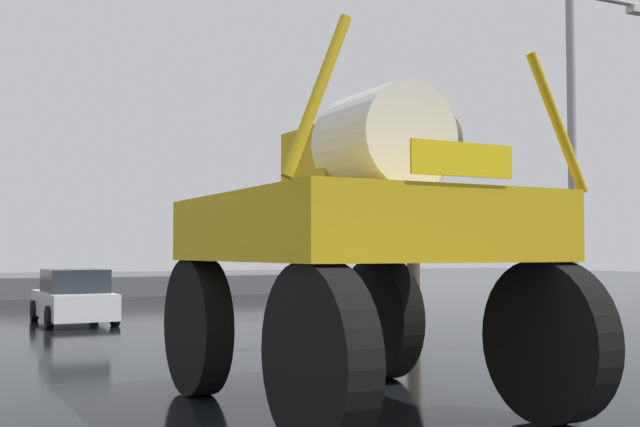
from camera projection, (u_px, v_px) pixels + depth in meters
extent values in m
plane|color=black|center=(104.00, 325.00, 21.30)|extent=(120.00, 120.00, 0.00)
cylinder|color=black|center=(197.00, 326.00, 10.95)|extent=(0.47, 1.92, 1.90)
cylinder|color=black|center=(381.00, 318.00, 12.36)|extent=(0.47, 1.92, 1.90)
cylinder|color=black|center=(317.00, 357.00, 7.70)|extent=(0.47, 1.92, 1.90)
cylinder|color=black|center=(548.00, 341.00, 9.12)|extent=(0.47, 1.92, 1.90)
cube|color=gold|center=(356.00, 229.00, 10.10)|extent=(3.74, 4.53, 0.83)
cube|color=#A98611|center=(339.00, 165.00, 10.55)|extent=(1.18, 1.35, 0.92)
cylinder|color=silver|center=(382.00, 141.00, 9.58)|extent=(1.35, 1.40, 1.29)
cylinder|color=gold|center=(317.00, 95.00, 7.68)|extent=(0.78, 0.16, 1.69)
cylinder|color=gold|center=(557.00, 123.00, 9.16)|extent=(0.92, 0.16, 1.64)
cube|color=yellow|center=(463.00, 159.00, 8.17)|extent=(1.31, 0.10, 0.36)
cube|color=silver|center=(73.00, 304.00, 21.87)|extent=(1.90, 4.18, 0.70)
cube|color=#23282D|center=(75.00, 281.00, 21.77)|extent=(1.66, 2.17, 0.64)
cylinder|color=black|center=(34.00, 310.00, 22.66)|extent=(0.21, 0.61, 0.60)
cylinder|color=black|center=(94.00, 308.00, 23.45)|extent=(0.21, 0.61, 0.60)
cylinder|color=black|center=(49.00, 317.00, 20.27)|extent=(0.21, 0.61, 0.60)
cylinder|color=black|center=(115.00, 315.00, 21.07)|extent=(0.21, 0.61, 0.60)
cylinder|color=gray|center=(366.00, 251.00, 15.37)|extent=(0.11, 0.11, 4.04)
cube|color=black|center=(360.00, 176.00, 15.64)|extent=(0.24, 0.32, 0.84)
sphere|color=red|center=(356.00, 163.00, 15.83)|extent=(0.17, 0.17, 0.17)
sphere|color=#3C2403|center=(356.00, 177.00, 15.81)|extent=(0.17, 0.17, 0.17)
sphere|color=black|center=(356.00, 190.00, 15.80)|extent=(0.17, 0.17, 0.17)
cylinder|color=gray|center=(572.00, 167.00, 15.79)|extent=(0.18, 0.18, 7.45)
cube|color=silver|center=(638.00, 10.00, 16.78)|extent=(0.50, 0.24, 0.16)
cylinder|color=#473828|center=(413.00, 249.00, 22.27)|extent=(0.38, 0.38, 4.20)
ellipsoid|color=brown|center=(412.00, 141.00, 22.42)|extent=(2.88, 2.88, 2.44)
cube|color=#59595B|center=(51.00, 288.00, 33.39)|extent=(24.94, 0.24, 0.90)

